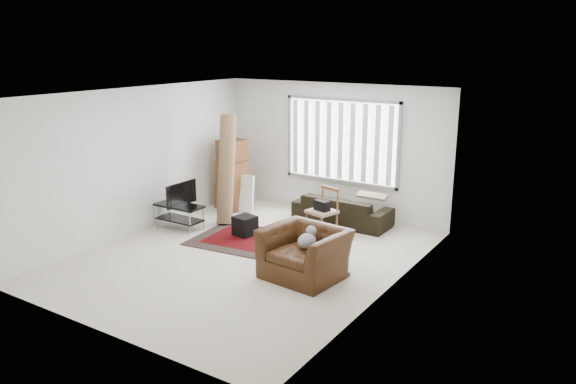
% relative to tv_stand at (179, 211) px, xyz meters
% --- Properties ---
extents(room, '(6.00, 6.02, 2.71)m').
position_rel_tv_stand_xyz_m(room, '(1.98, 0.04, 1.41)').
color(room, beige).
rests_on(room, ground).
extents(persian_rug, '(2.40, 1.73, 0.02)m').
position_rel_tv_stand_xyz_m(persian_rug, '(1.66, 0.20, -0.34)').
color(persian_rug, black).
rests_on(persian_rug, ground).
extents(tv_stand, '(0.96, 0.43, 0.48)m').
position_rel_tv_stand_xyz_m(tv_stand, '(0.00, 0.00, 0.00)').
color(tv_stand, black).
rests_on(tv_stand, ground).
extents(tv, '(0.10, 0.78, 0.45)m').
position_rel_tv_stand_xyz_m(tv, '(0.00, 0.00, 0.36)').
color(tv, black).
rests_on(tv, tv_stand).
extents(subwoofer, '(0.41, 0.41, 0.36)m').
position_rel_tv_stand_xyz_m(subwoofer, '(1.30, 0.35, -0.15)').
color(subwoofer, black).
rests_on(subwoofer, persian_rug).
extents(moving_boxes, '(0.67, 0.62, 1.49)m').
position_rel_tv_stand_xyz_m(moving_boxes, '(-0.01, 1.67, 0.35)').
color(moving_boxes, brown).
rests_on(moving_boxes, ground).
extents(white_flatpack, '(0.64, 0.34, 0.78)m').
position_rel_tv_stand_xyz_m(white_flatpack, '(0.25, 1.57, 0.04)').
color(white_flatpack, silver).
rests_on(white_flatpack, ground).
extents(rolled_rug, '(0.51, 0.76, 2.14)m').
position_rel_tv_stand_xyz_m(rolled_rug, '(0.49, 0.86, 0.72)').
color(rolled_rug, brown).
rests_on(rolled_rug, ground).
extents(sofa, '(1.94, 0.86, 0.74)m').
position_rel_tv_stand_xyz_m(sofa, '(2.47, 1.98, 0.02)').
color(sofa, black).
rests_on(sofa, ground).
extents(side_chair, '(0.58, 0.58, 0.87)m').
position_rel_tv_stand_xyz_m(side_chair, '(2.45, 1.22, 0.14)').
color(side_chair, '#89735A').
rests_on(side_chair, ground).
extents(armchair, '(1.28, 1.14, 0.87)m').
position_rel_tv_stand_xyz_m(armchair, '(3.20, -0.66, 0.09)').
color(armchair, '#371D0B').
rests_on(armchair, ground).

